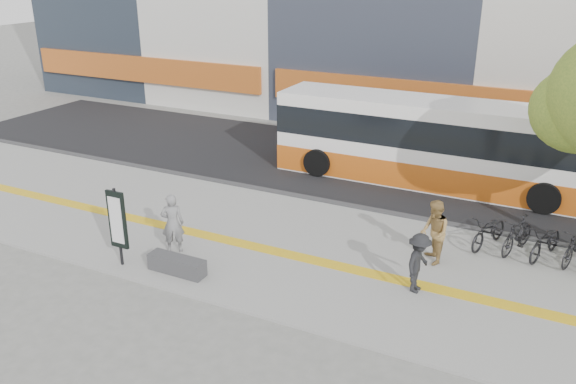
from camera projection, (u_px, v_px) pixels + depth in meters
The scene contains 12 objects.
ground at pixel (286, 277), 15.41m from camera, with size 120.00×120.00×0.00m, color slate.
sidewalk at pixel (310, 251), 16.65m from camera, with size 40.00×7.00×0.08m, color gray.
tactile_strip at pixel (302, 258), 16.22m from camera, with size 40.00×0.45×0.01m, color yellow.
street at pixel (389, 172), 22.89m from camera, with size 40.00×8.00×0.06m, color black.
curb at pixel (353, 207), 19.55m from camera, with size 40.00×0.25×0.14m, color #333335.
bench at pixel (177, 265), 15.38m from camera, with size 1.60×0.45×0.45m, color #333335.
signboard at pixel (117, 221), 15.39m from camera, with size 0.55×0.10×2.20m.
bus at pixel (432, 145), 21.25m from camera, with size 11.43×2.71×3.04m.
bicycle_row at pixel (560, 243), 15.92m from camera, with size 4.87×1.91×1.05m.
seated_woman at pixel (173, 223), 16.27m from camera, with size 0.63×0.41×1.73m, color black.
pedestrian_tan at pixel (434, 232), 15.67m from camera, with size 0.86×0.67×1.77m, color olive.
pedestrian_dark at pixel (418, 263), 14.33m from camera, with size 1.00×0.57×1.55m, color black.
Camera 1 is at (6.05, -12.07, 7.77)m, focal length 36.65 mm.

